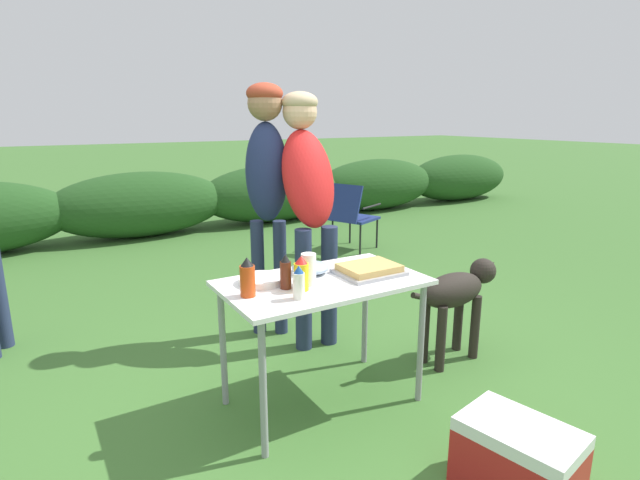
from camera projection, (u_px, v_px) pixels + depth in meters
ground_plane at (323, 401)px, 2.90m from camera, size 60.00×60.00×0.00m
shrub_hedge at (141, 205)px, 6.77m from camera, size 14.40×0.90×0.88m
folding_table at (323, 294)px, 2.74m from camera, size 1.10×0.64×0.74m
food_tray at (369, 270)px, 2.82m from camera, size 0.35×0.28×0.06m
plate_stack at (261, 280)px, 2.67m from camera, size 0.24×0.24×0.04m
mixing_bowl at (310, 268)px, 2.84m from camera, size 0.21×0.21×0.06m
paper_cup_stack at (309, 269)px, 2.63m from camera, size 0.08×0.08×0.17m
mayo_bottle at (299, 283)px, 2.43m from camera, size 0.06×0.06×0.17m
mustard_bottle at (301, 274)px, 2.55m from camera, size 0.08×0.08×0.18m
hot_sauce_bottle at (247, 278)px, 2.46m from camera, size 0.08×0.08×0.20m
bbq_sauce_bottle at (286, 272)px, 2.57m from camera, size 0.06×0.06×0.18m
standing_person_in_red_jacket at (308, 187)px, 3.46m from camera, size 0.41×0.53×1.78m
standing_person_in_dark_puffer at (267, 174)px, 3.54m from camera, size 0.37×0.35×1.83m
dog at (457, 294)px, 3.31m from camera, size 0.80×0.25×0.67m
camp_chair_green_behind_table at (350, 213)px, 6.04m from camera, size 0.72×0.66×0.83m
cooler_box at (517, 461)px, 2.14m from camera, size 0.41×0.54×0.34m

